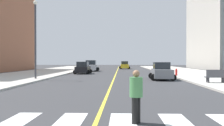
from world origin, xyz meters
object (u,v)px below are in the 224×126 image
Objects in this scene: car_yellow_nearest at (125,65)px; car_black_fourth at (83,68)px; car_silver_third at (91,66)px; car_gray_second at (162,72)px; street_lamp at (35,33)px; park_bench at (216,76)px; fire_hydrant at (176,72)px; pedestrian_crossing at (136,94)px.

car_yellow_nearest and car_black_fourth have the same top height.
car_gray_second is at bearing -65.03° from car_silver_third.
street_lamp is (-3.14, -12.10, 4.09)m from car_black_fourth.
fire_hydrant is at bearing 3.10° from park_bench.
park_bench is 15.50m from pedestrian_crossing.
car_gray_second is 6.24m from park_bench.
street_lamp reaches higher than fire_hydrant.
park_bench is (14.15, -16.31, -0.19)m from car_black_fourth.
car_gray_second reaches higher than pedestrian_crossing.
car_silver_third is (-10.10, 20.46, 0.10)m from car_gray_second.
street_lamp reaches higher than pedestrian_crossing.
park_bench is 18.30m from street_lamp.
fire_hydrant is at bearing 19.95° from street_lamp.
fire_hydrant is at bearing -115.76° from car_gray_second.
car_gray_second reaches higher than park_bench.
park_bench is at bearing 130.17° from car_gray_second.
car_silver_third is at bearing 129.95° from fire_hydrant.
car_gray_second is 2.33× the size of park_bench.
car_yellow_nearest is 14.56m from car_silver_third.
car_yellow_nearest is 0.51× the size of street_lamp.
car_silver_third is at bearing 81.04° from street_lamp.
fire_hydrant is (6.25, -28.28, -0.30)m from car_yellow_nearest.
car_black_fourth is 13.16m from street_lamp.
car_black_fourth is 2.40× the size of pedestrian_crossing.
fire_hydrant is (12.81, -15.29, -0.40)m from car_silver_third.
fire_hydrant is (6.53, 23.53, -0.39)m from pedestrian_crossing.
street_lamp reaches higher than car_black_fourth.
pedestrian_crossing is (-3.82, -18.36, 0.09)m from car_gray_second.
car_black_fourth is at bearing 37.52° from park_bench.
car_silver_third reaches higher than park_bench.
pedestrian_crossing is (-0.28, -51.82, 0.09)m from car_yellow_nearest.
car_gray_second is 18.75m from pedestrian_crossing.
street_lamp is (-16.14, -5.86, 4.39)m from fire_hydrant.
park_bench is at bearing -62.46° from car_silver_third.
car_yellow_nearest is 35.78m from street_lamp.
car_black_fourth reaches higher than fire_hydrant.
pedestrian_crossing is (-7.68, -13.47, 0.28)m from park_bench.
pedestrian_crossing is 0.21× the size of street_lamp.
car_black_fourth is 0.51× the size of street_lamp.
car_yellow_nearest is at bearing 61.93° from car_silver_third.
car_yellow_nearest is at bearing -82.07° from car_gray_second.
street_lamp is at bearing 72.90° from park_bench.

